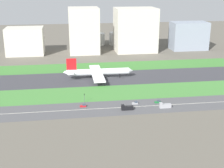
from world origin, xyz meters
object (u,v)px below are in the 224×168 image
Objects in this scene: cargo_warehouse at (189,36)px; fuel_tank_centre at (116,39)px; airliner at (97,72)px; fuel_tank_west at (98,39)px; truck_0 at (165,106)px; truck_1 at (127,108)px; car_1 at (158,102)px; car_0 at (135,103)px; fuel_tank_east at (140,39)px; traffic_light at (84,97)px; terminal_building at (25,41)px; hangar_building at (84,30)px; office_tower at (135,30)px; car_3 at (83,106)px.

cargo_warehouse reaches higher than fuel_tank_centre.
airliner is 3.62× the size of fuel_tank_west.
truck_1 is at bearing 0.00° from truck_0.
car_1 is at bearing -158.47° from truck_1.
car_1 is 0.52× the size of truck_0.
fuel_tank_east is at bearing 76.20° from car_0.
fuel_tank_east is (63.99, 237.00, 5.79)m from truck_1.
traffic_light is 0.40× the size of fuel_tank_west.
airliner is 159.99m from fuel_tank_west.
airliner is 7.74× the size of truck_0.
fuel_tank_centre is (21.91, 227.00, 7.80)m from car_0.
terminal_building is 0.80× the size of hangar_building.
cargo_warehouse is 2.59× the size of fuel_tank_west.
office_tower is at bearing -95.81° from truck_0.
office_tower reaches higher than car_1.
truck_1 is at bearing -64.90° from terminal_building.
car_0 is at bearing -121.33° from cargo_warehouse.
office_tower reaches higher than fuel_tank_centre.
truck_0 is 0.47× the size of fuel_tank_west.
fuel_tank_west is (94.41, 45.00, -7.99)m from terminal_building.
office_tower is (65.16, 0.00, -0.57)m from hangar_building.
fuel_tank_centre is at bearing 180.00° from fuel_tank_east.
truck_0 is at bearing -76.63° from hangar_building.
airliner is at bearing -87.53° from hangar_building.
terminal_building is 128.46m from fuel_tank_centre.
car_1 and car_0 have the same top height.
airliner is at bearing -105.22° from fuel_tank_centre.
cargo_warehouse is at bearing 0.00° from terminal_building.
car_0 is 0.09× the size of cargo_warehouse.
hangar_building is 95.75m from fuel_tank_east.
fuel_tank_west reaches higher than fuel_tank_east.
office_tower is (47.13, 192.00, 25.60)m from truck_1.
fuel_tank_centre is (43.26, 159.00, 2.49)m from airliner.
cargo_warehouse is at bearing -121.79° from truck_1.
hangar_building is 1.19× the size of cargo_warehouse.
traffic_light is (1.39, 7.99, 3.37)m from car_3.
office_tower reaches higher than truck_0.
office_tower is 51.98m from fuel_tank_east.
airliner is 70.26m from car_3.
terminal_building reaches higher than truck_0.
cargo_warehouse reaches higher than car_0.
car_1 is at bearing -84.75° from fuel_tank_west.
hangar_building is (-45.63, 192.00, 26.16)m from truck_0.
truck_0 is 21.81m from car_0.
airliner is 174.89m from cargo_warehouse.
car_3 is at bearing -129.31° from cargo_warehouse.
car_0 is (-17.13, 0.00, 0.00)m from car_1.
cargo_warehouse is at bearing -39.29° from fuel_tank_east.
fuel_tank_east is (77.12, 159.00, 1.23)m from airliner.
fuel_tank_centre is (58.74, 219.01, 4.43)m from traffic_light.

